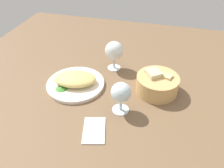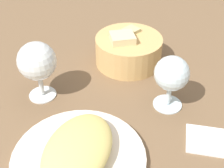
{
  "view_description": "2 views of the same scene",
  "coord_description": "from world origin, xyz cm",
  "px_view_note": "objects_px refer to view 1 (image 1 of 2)",
  "views": [
    {
      "loc": [
        19.21,
        -66.09,
        56.12
      ],
      "look_at": [
        2.28,
        -1.67,
        4.44
      ],
      "focal_mm": 35.91,
      "sensor_mm": 36.0,
      "label": 1
    },
    {
      "loc": [
        -41.5,
        -20.8,
        43.9
      ],
      "look_at": [
        2.18,
        0.37,
        5.85
      ],
      "focal_mm": 49.99,
      "sensor_mm": 36.0,
      "label": 2
    }
  ],
  "objects_px": {
    "plate": "(76,84)",
    "wine_glass_far": "(114,51)",
    "folded_napkin": "(94,130)",
    "wine_glass_near": "(121,93)",
    "bread_basket": "(157,84)"
  },
  "relations": [
    {
      "from": "wine_glass_near",
      "to": "plate",
      "type": "bearing_deg",
      "value": 156.11
    },
    {
      "from": "wine_glass_near",
      "to": "wine_glass_far",
      "type": "relative_size",
      "value": 0.9
    },
    {
      "from": "plate",
      "to": "bread_basket",
      "type": "distance_m",
      "value": 0.32
    },
    {
      "from": "bread_basket",
      "to": "wine_glass_far",
      "type": "bearing_deg",
      "value": 150.06
    },
    {
      "from": "plate",
      "to": "wine_glass_far",
      "type": "relative_size",
      "value": 1.79
    },
    {
      "from": "wine_glass_far",
      "to": "folded_napkin",
      "type": "relative_size",
      "value": 1.18
    },
    {
      "from": "bread_basket",
      "to": "folded_napkin",
      "type": "relative_size",
      "value": 1.47
    },
    {
      "from": "plate",
      "to": "bread_basket",
      "type": "relative_size",
      "value": 1.44
    },
    {
      "from": "plate",
      "to": "wine_glass_near",
      "type": "xyz_separation_m",
      "value": [
        0.21,
        -0.09,
        0.07
      ]
    },
    {
      "from": "wine_glass_near",
      "to": "folded_napkin",
      "type": "bearing_deg",
      "value": -118.13
    },
    {
      "from": "wine_glass_near",
      "to": "wine_glass_far",
      "type": "bearing_deg",
      "value": 109.22
    },
    {
      "from": "bread_basket",
      "to": "plate",
      "type": "bearing_deg",
      "value": -171.55
    },
    {
      "from": "wine_glass_far",
      "to": "folded_napkin",
      "type": "xyz_separation_m",
      "value": [
        0.03,
        -0.37,
        -0.08
      ]
    },
    {
      "from": "plate",
      "to": "wine_glass_near",
      "type": "relative_size",
      "value": 1.98
    },
    {
      "from": "plate",
      "to": "wine_glass_far",
      "type": "xyz_separation_m",
      "value": [
        0.12,
        0.16,
        0.08
      ]
    }
  ]
}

